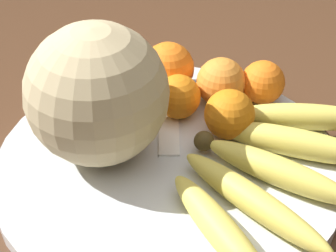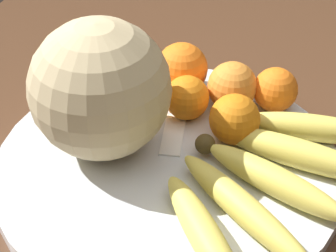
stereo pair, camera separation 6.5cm
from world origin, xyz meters
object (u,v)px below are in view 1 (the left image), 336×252
Objects in this scene: melon at (97,94)px; orange_front_right at (229,114)px; orange_back_left at (221,82)px; orange_back_right at (168,68)px; orange_front_left at (178,97)px; fruit_bowl at (168,163)px; orange_mid_center at (263,82)px; produce_tag at (169,135)px; banana_bunch at (274,167)px.

melon reaches higher than orange_front_right.
orange_front_right is 0.07m from orange_back_left.
orange_back_right is at bearing 158.62° from melon.
orange_back_left is (-0.13, 0.13, -0.05)m from melon.
melon is at bearing -42.20° from orange_front_left.
orange_back_right is (-0.14, -0.03, 0.04)m from fruit_bowl.
melon is at bearing -52.75° from orange_mid_center.
orange_front_left is 0.81× the size of orange_back_right.
melon is at bearing -71.93° from produce_tag.
orange_front_right is at bearing 151.98° from banana_bunch.
melon is 2.64× the size of orange_front_right.
fruit_bowl is at bearing 89.41° from melon.
orange_back_left reaches higher than banana_bunch.
orange_back_left is at bearing 135.91° from produce_tag.
orange_mid_center is 0.13m from orange_back_right.
produce_tag is at bearing -170.68° from fruit_bowl.
orange_back_right is (-0.16, -0.15, 0.02)m from banana_bunch.
fruit_bowl is 0.10m from orange_front_right.
banana_bunch is 4.38× the size of orange_back_right.
orange_back_left is at bearing -164.74° from orange_front_right.
melon is 2.81× the size of orange_mid_center.
orange_front_right is 0.88× the size of orange_back_right.
orange_front_right is at bearing 15.26° from orange_back_left.
melon reaches higher than orange_back_right.
orange_back_right is (-0.08, -0.09, 0.00)m from orange_front_right.
orange_front_right is (-0.06, 0.15, -0.05)m from melon.
banana_bunch is at bearing 52.08° from orange_front_left.
banana_bunch is (0.01, 0.21, -0.07)m from melon.
orange_back_right reaches higher than produce_tag.
orange_mid_center is at bearing 120.71° from banana_bunch.
banana_bunch is 3.77× the size of produce_tag.
orange_front_left is (-0.10, -0.13, 0.01)m from banana_bunch.
melon reaches higher than orange_front_left.
orange_front_left is 0.08m from orange_front_right.
orange_back_right is (-0.14, 0.06, -0.05)m from melon.
orange_mid_center is (-0.08, 0.04, -0.00)m from orange_front_right.
fruit_bowl is at bearing -163.04° from banana_bunch.
orange_front_left is (-0.09, -0.00, 0.04)m from fruit_bowl.
fruit_bowl is 6.33× the size of orange_back_left.
banana_bunch is 0.16m from orange_mid_center.
orange_front_right is at bearing 111.67° from melon.
fruit_bowl is 6.60× the size of orange_front_right.
produce_tag is (0.08, -0.05, -0.03)m from orange_back_left.
orange_front_right is 0.96× the size of orange_back_left.
orange_front_right is at bearing -24.12° from orange_mid_center.
orange_back_right reaches higher than orange_mid_center.
orange_front_right is 1.07× the size of orange_mid_center.
orange_back_right reaches higher than orange_front_right.
fruit_bowl is 0.04m from produce_tag.
produce_tag is (0.10, 0.02, -0.03)m from orange_back_right.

